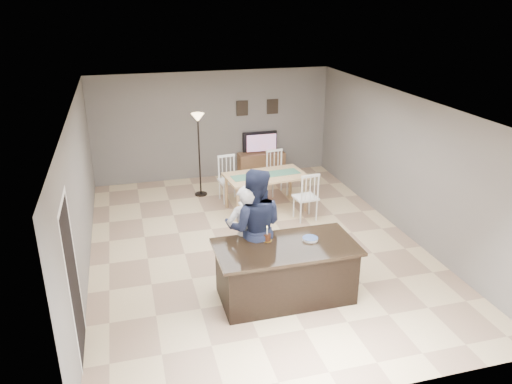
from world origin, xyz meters
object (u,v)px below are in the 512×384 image
object	(u,v)px
birthday_cake	(267,237)
plate_stack	(310,239)
woman	(246,236)
dining_table	(266,181)
tv_console	(261,164)
television	(261,142)
floor_lamp	(198,133)
man	(254,228)
kitchen_island	(286,271)

from	to	relation	value
birthday_cake	plate_stack	distance (m)	0.67
woman	dining_table	bearing A→B (deg)	-112.88
tv_console	plate_stack	bearing A→B (deg)	-98.13
television	birthday_cake	distance (m)	5.59
woman	floor_lamp	world-z (taller)	floor_lamp
man	dining_table	world-z (taller)	man
tv_console	woman	size ratio (longest dim) A/B	0.70
plate_stack	woman	bearing A→B (deg)	152.36
man	television	bearing A→B (deg)	-90.07
woman	television	bearing A→B (deg)	-108.90
kitchen_island	dining_table	size ratio (longest dim) A/B	1.03
man	tv_console	bearing A→B (deg)	-90.29
dining_table	floor_lamp	world-z (taller)	floor_lamp
television	woman	bearing A→B (deg)	71.71
kitchen_island	plate_stack	world-z (taller)	plate_stack
woman	birthday_cake	xyz separation A→B (m)	(0.25, -0.31, 0.10)
television	plate_stack	world-z (taller)	television
woman	man	world-z (taller)	man
dining_table	plate_stack	bearing A→B (deg)	-99.87
kitchen_island	birthday_cake	distance (m)	0.60
plate_stack	dining_table	xyz separation A→B (m)	(0.25, 3.28, -0.25)
tv_console	birthday_cake	xyz separation A→B (m)	(-1.43, -5.33, 0.66)
man	dining_table	size ratio (longest dim) A/B	0.95
television	birthday_cake	world-z (taller)	birthday_cake
television	plate_stack	size ratio (longest dim) A/B	3.78
television	man	world-z (taller)	man
birthday_cake	dining_table	size ratio (longest dim) A/B	0.12
birthday_cake	man	bearing A→B (deg)	110.45
woman	dining_table	world-z (taller)	woman
kitchen_island	birthday_cake	bearing A→B (deg)	134.15
kitchen_island	birthday_cake	world-z (taller)	birthday_cake
tv_console	birthday_cake	size ratio (longest dim) A/B	4.93
television	woman	xyz separation A→B (m)	(-1.68, -5.09, -0.00)
television	floor_lamp	distance (m)	2.15
birthday_cake	plate_stack	world-z (taller)	birthday_cake
television	plate_stack	bearing A→B (deg)	81.97
kitchen_island	plate_stack	bearing A→B (deg)	10.82
woman	floor_lamp	size ratio (longest dim) A/B	0.88
tv_console	floor_lamp	xyz separation A→B (m)	(-1.76, -0.97, 1.21)
kitchen_island	woman	bearing A→B (deg)	131.27
woman	kitchen_island	bearing A→B (deg)	130.66
birthday_cake	plate_stack	xyz separation A→B (m)	(0.65, -0.16, -0.04)
plate_stack	dining_table	size ratio (longest dim) A/B	0.12
tv_console	birthday_cake	bearing A→B (deg)	-105.02
tv_console	television	bearing A→B (deg)	90.00
kitchen_island	television	distance (m)	5.78
man	floor_lamp	world-z (taller)	man
man	plate_stack	size ratio (longest dim) A/B	8.15
floor_lamp	plate_stack	bearing A→B (deg)	-77.77
kitchen_island	man	bearing A→B (deg)	122.27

